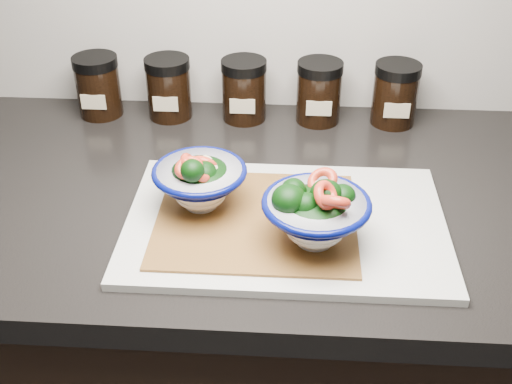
# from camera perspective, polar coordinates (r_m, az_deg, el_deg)

# --- Properties ---
(countertop) EXTENTS (3.50, 0.60, 0.04)m
(countertop) POSITION_cam_1_polar(r_m,az_deg,el_deg) (1.01, -6.19, -0.49)
(countertop) COLOR black
(countertop) RESTS_ON cabinet
(cutting_board) EXTENTS (0.45, 0.30, 0.01)m
(cutting_board) POSITION_cam_1_polar(r_m,az_deg,el_deg) (0.91, 2.64, -2.78)
(cutting_board) COLOR beige
(cutting_board) RESTS_ON countertop
(bamboo_mat) EXTENTS (0.28, 0.24, 0.00)m
(bamboo_mat) POSITION_cam_1_polar(r_m,az_deg,el_deg) (0.90, 0.00, -2.43)
(bamboo_mat) COLOR #9C692F
(bamboo_mat) RESTS_ON cutting_board
(bowl_left) EXTENTS (0.13, 0.13, 0.10)m
(bowl_left) POSITION_cam_1_polar(r_m,az_deg,el_deg) (0.91, -5.06, 1.02)
(bowl_left) COLOR white
(bowl_left) RESTS_ON bamboo_mat
(bowl_right) EXTENTS (0.14, 0.14, 0.11)m
(bowl_right) POSITION_cam_1_polar(r_m,az_deg,el_deg) (0.84, 5.29, -1.86)
(bowl_right) COLOR white
(bowl_right) RESTS_ON bamboo_mat
(spice_jar_a) EXTENTS (0.08, 0.08, 0.11)m
(spice_jar_a) POSITION_cam_1_polar(r_m,az_deg,el_deg) (1.23, -13.86, 9.15)
(spice_jar_a) COLOR black
(spice_jar_a) RESTS_ON countertop
(spice_jar_b) EXTENTS (0.08, 0.08, 0.11)m
(spice_jar_b) POSITION_cam_1_polar(r_m,az_deg,el_deg) (1.19, -7.76, 9.17)
(spice_jar_b) COLOR black
(spice_jar_b) RESTS_ON countertop
(spice_jar_c) EXTENTS (0.08, 0.08, 0.11)m
(spice_jar_c) POSITION_cam_1_polar(r_m,az_deg,el_deg) (1.18, -1.07, 9.07)
(spice_jar_c) COLOR black
(spice_jar_c) RESTS_ON countertop
(spice_jar_d) EXTENTS (0.08, 0.08, 0.11)m
(spice_jar_d) POSITION_cam_1_polar(r_m,az_deg,el_deg) (1.17, 5.62, 8.85)
(spice_jar_d) COLOR black
(spice_jar_d) RESTS_ON countertop
(spice_jar_e) EXTENTS (0.08, 0.08, 0.11)m
(spice_jar_e) POSITION_cam_1_polar(r_m,az_deg,el_deg) (1.19, 12.28, 8.52)
(spice_jar_e) COLOR black
(spice_jar_e) RESTS_ON countertop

